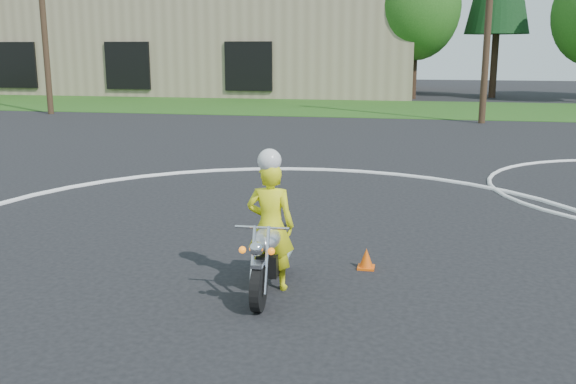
# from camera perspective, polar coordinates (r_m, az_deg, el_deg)

# --- Properties ---
(ground) EXTENTS (120.00, 120.00, 0.00)m
(ground) POSITION_cam_1_polar(r_m,az_deg,el_deg) (8.09, -5.78, -9.83)
(ground) COLOR black
(ground) RESTS_ON ground
(grass_strip) EXTENTS (120.00, 10.00, 0.02)m
(grass_strip) POSITION_cam_1_polar(r_m,az_deg,el_deg) (34.35, 7.51, 7.41)
(grass_strip) COLOR #1E4714
(grass_strip) RESTS_ON ground
(course_markings) EXTENTS (19.05, 19.05, 0.12)m
(course_markings) POSITION_cam_1_polar(r_m,az_deg,el_deg) (11.90, 10.53, -2.56)
(course_markings) COLOR silver
(course_markings) RESTS_ON ground
(primary_motorcycle) EXTENTS (0.67, 1.91, 1.00)m
(primary_motorcycle) POSITION_cam_1_polar(r_m,az_deg,el_deg) (8.26, -1.73, -5.69)
(primary_motorcycle) COLOR black
(primary_motorcycle) RESTS_ON ground
(rider_primary_grp) EXTENTS (0.63, 0.42, 1.86)m
(rider_primary_grp) POSITION_cam_1_polar(r_m,az_deg,el_deg) (8.27, -1.57, -2.70)
(rider_primary_grp) COLOR yellow
(rider_primary_grp) RESTS_ON ground
(warehouse) EXTENTS (41.00, 17.00, 8.30)m
(warehouse) POSITION_cam_1_polar(r_m,az_deg,el_deg) (51.31, -12.37, 13.57)
(warehouse) COLOR tan
(warehouse) RESTS_ON ground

